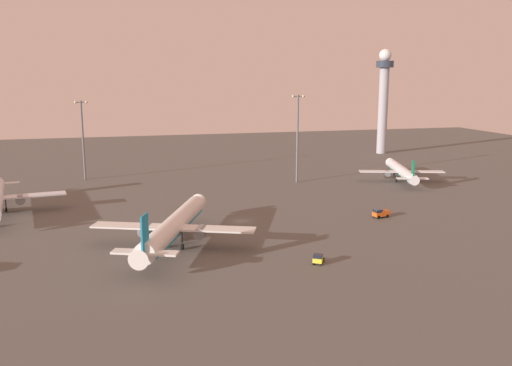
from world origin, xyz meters
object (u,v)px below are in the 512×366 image
at_px(airplane_taxiway_distant, 174,226).
at_px(airplane_far_stand, 401,171).
at_px(control_tower, 384,95).
at_px(maintenance_van, 381,213).
at_px(pushback_tug, 318,259).
at_px(apron_light_west, 83,135).
at_px(apron_light_central, 297,133).

distance_m(airplane_taxiway_distant, airplane_far_stand, 99.86).
distance_m(control_tower, maintenance_van, 124.98).
bearing_deg(airplane_taxiway_distant, pushback_tug, -13.86).
relative_size(airplane_taxiway_distant, apron_light_west, 1.57).
xyz_separation_m(control_tower, pushback_tug, (-85.12, -137.40, -26.25)).
xyz_separation_m(airplane_far_stand, maintenance_van, (-30.20, -43.07, -2.43)).
height_order(airplane_taxiway_distant, airplane_far_stand, airplane_taxiway_distant).
bearing_deg(apron_light_west, maintenance_van, -44.47).
xyz_separation_m(control_tower, apron_light_central, (-61.83, -57.41, -10.57)).
bearing_deg(airplane_taxiway_distant, maintenance_van, 33.11).
relative_size(pushback_tug, apron_light_central, 0.12).
bearing_deg(airplane_taxiway_distant, control_tower, 69.22).
relative_size(airplane_far_stand, pushback_tug, 10.23).
xyz_separation_m(airplane_taxiway_distant, maintenance_van, (54.14, 10.40, -3.23)).
height_order(airplane_far_stand, apron_light_central, apron_light_central).
height_order(airplane_far_stand, apron_light_west, apron_light_west).
distance_m(airplane_far_stand, apron_light_central, 38.56).
bearing_deg(apron_light_west, pushback_tug, -65.48).
relative_size(airplane_far_stand, maintenance_van, 8.27).
bearing_deg(airplane_far_stand, apron_light_central, -175.83).
bearing_deg(airplane_far_stand, pushback_tug, -112.50).
bearing_deg(pushback_tug, airplane_far_stand, -96.66).
bearing_deg(apron_light_central, maintenance_van, -84.16).
distance_m(airplane_far_stand, pushback_tug, 93.06).
distance_m(pushback_tug, apron_light_west, 114.54).
bearing_deg(control_tower, apron_light_central, -137.12).
relative_size(airplane_far_stand, apron_light_west, 1.32).
bearing_deg(airplane_far_stand, maintenance_van, -108.41).
relative_size(airplane_taxiway_distant, maintenance_van, 9.85).
bearing_deg(apron_light_central, airplane_far_stand, -12.45).
bearing_deg(pushback_tug, control_tower, -89.32).
height_order(pushback_tug, apron_light_central, apron_light_central).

